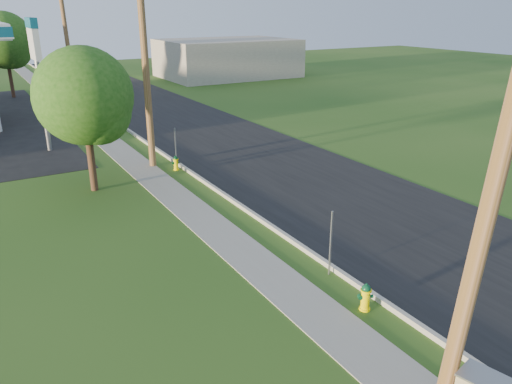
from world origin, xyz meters
TOP-DOWN VIEW (x-y plane):
  - ground_plane at (0.00, 0.00)m, footprint 140.00×140.00m
  - road at (4.50, 10.00)m, footprint 8.00×120.00m
  - curb at (0.50, 10.00)m, footprint 0.15×120.00m
  - sidewalk at (-1.25, 10.00)m, footprint 1.50×120.00m
  - utility_pole_near at (-0.60, -1.00)m, footprint 1.40×0.32m
  - utility_pole_mid at (-0.60, 17.00)m, footprint 1.40×0.32m
  - utility_pole_far at (-0.60, 35.00)m, footprint 1.40×0.32m
  - sign_post_near at (0.25, 4.20)m, footprint 0.05×0.04m
  - sign_post_mid at (0.25, 16.00)m, footprint 0.05×0.04m
  - sign_post_far at (0.25, 28.20)m, footprint 0.05×0.04m
  - price_pylon at (-4.50, 22.50)m, footprint 0.34×2.04m
  - distant_building at (18.00, 45.00)m, footprint 14.00×10.00m
  - tree_verge at (-3.82, 14.88)m, footprint 3.94×3.94m
  - tree_lot at (-4.20, 41.91)m, footprint 4.67×4.67m
  - hydrant_near at (-0.09, 2.30)m, footprint 0.40×0.36m
  - hydrant_mid at (0.14, 15.79)m, footprint 0.37×0.33m
  - hydrant_far at (-0.05, 25.10)m, footprint 0.39×0.35m

SIDE VIEW (x-z plane):
  - ground_plane at x=0.00m, z-range 0.00..0.00m
  - road at x=4.50m, z-range 0.00..0.02m
  - sidewalk at x=-1.25m, z-range 0.00..0.03m
  - curb at x=0.50m, z-range 0.00..0.15m
  - hydrant_mid at x=0.14m, z-range -0.01..0.71m
  - hydrant_far at x=-0.05m, z-range -0.01..0.74m
  - hydrant_near at x=-0.09m, z-range -0.01..0.77m
  - sign_post_near at x=0.25m, z-range 0.00..2.00m
  - sign_post_mid at x=0.25m, z-range 0.00..2.00m
  - sign_post_far at x=0.25m, z-range 0.00..2.00m
  - distant_building at x=18.00m, z-range 0.00..4.00m
  - tree_verge at x=-3.82m, z-range 0.86..6.83m
  - tree_lot at x=-4.20m, z-range 1.02..8.10m
  - utility_pole_near at x=-0.60m, z-range 0.06..9.54m
  - utility_pole_far at x=-0.60m, z-range 0.05..9.56m
  - utility_pole_mid at x=-0.60m, z-range 0.05..9.85m
  - price_pylon at x=-4.50m, z-range 2.01..8.86m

